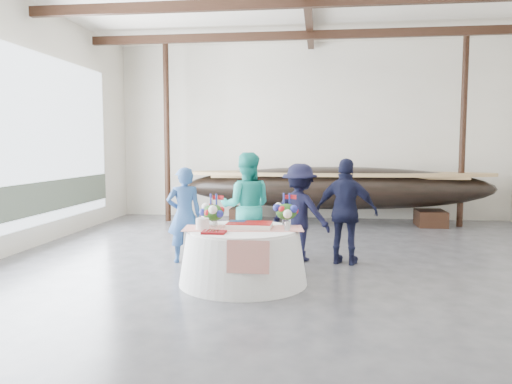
# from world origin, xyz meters

# --- Properties ---
(floor) EXTENTS (10.00, 12.00, 0.01)m
(floor) POSITION_xyz_m (0.00, 0.00, 0.00)
(floor) COLOR #3D3D42
(floor) RESTS_ON ground
(wall_back) EXTENTS (10.00, 0.02, 4.50)m
(wall_back) POSITION_xyz_m (0.00, 6.00, 2.25)
(wall_back) COLOR silver
(wall_back) RESTS_ON ground
(pavilion_structure) EXTENTS (9.80, 11.76, 4.50)m
(pavilion_structure) POSITION_xyz_m (0.00, 0.84, 4.00)
(pavilion_structure) COLOR black
(pavilion_structure) RESTS_ON ground
(open_bay) EXTENTS (0.03, 7.00, 3.20)m
(open_bay) POSITION_xyz_m (-4.95, 1.00, 1.83)
(open_bay) COLOR silver
(open_bay) RESTS_ON ground
(longboat_display) EXTENTS (7.35, 1.47, 1.38)m
(longboat_display) POSITION_xyz_m (0.64, 4.94, 0.88)
(longboat_display) COLOR black
(longboat_display) RESTS_ON ground
(banquet_table) EXTENTS (1.75, 1.75, 0.75)m
(banquet_table) POSITION_xyz_m (-0.78, -0.42, 0.38)
(banquet_table) COLOR white
(banquet_table) RESTS_ON ground
(tabletop_items) EXTENTS (1.67, 0.99, 0.40)m
(tabletop_items) POSITION_xyz_m (-0.78, -0.29, 0.90)
(tabletop_items) COLOR red
(tabletop_items) RESTS_ON banquet_table
(guest_woman_blue) EXTENTS (0.66, 0.55, 1.54)m
(guest_woman_blue) POSITION_xyz_m (-1.91, 0.68, 0.77)
(guest_woman_blue) COLOR navy
(guest_woman_blue) RESTS_ON ground
(guest_woman_teal) EXTENTS (0.92, 0.76, 1.77)m
(guest_woman_teal) POSITION_xyz_m (-0.94, 0.94, 0.88)
(guest_woman_teal) COLOR #21AB9D
(guest_woman_teal) RESTS_ON ground
(guest_man_left) EXTENTS (1.18, 0.96, 1.59)m
(guest_man_left) POSITION_xyz_m (-0.07, 1.02, 0.79)
(guest_man_left) COLOR black
(guest_man_left) RESTS_ON ground
(guest_man_right) EXTENTS (1.06, 0.66, 1.68)m
(guest_man_right) POSITION_xyz_m (0.67, 0.87, 0.84)
(guest_man_right) COLOR black
(guest_man_right) RESTS_ON ground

